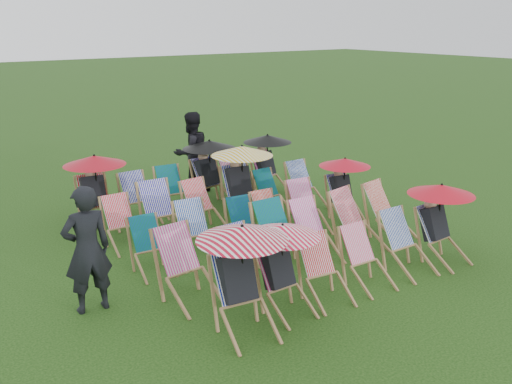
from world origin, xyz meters
TOP-DOWN VIEW (x-y plane):
  - ground at (0.00, 0.00)m, footprint 100.00×100.00m
  - deckchair_0 at (-1.89, -2.25)m, footprint 1.15×1.22m
  - deckchair_1 at (-1.17, -2.14)m, footprint 1.01×1.06m
  - deckchair_2 at (-0.50, -2.21)m, footprint 0.67×0.87m
  - deckchair_3 at (0.31, -2.24)m, footprint 0.60×0.81m
  - deckchair_4 at (1.19, -2.23)m, footprint 0.62×0.86m
  - deckchair_5 at (1.95, -2.26)m, footprint 1.06×1.12m
  - deckchair_6 at (-2.06, -1.14)m, footprint 0.74×0.98m
  - deckchair_7 at (-1.10, -1.10)m, footprint 0.56×0.78m
  - deckchair_8 at (-0.32, -1.02)m, footprint 0.69×0.96m
  - deckchair_9 at (0.33, -1.05)m, footprint 0.65×0.90m
  - deckchair_10 at (1.20, -1.17)m, footprint 0.83×1.03m
  - deckchair_11 at (2.10, -1.04)m, footprint 0.77×0.97m
  - deckchair_12 at (-2.07, 0.02)m, footprint 0.59×0.80m
  - deckchair_13 at (-1.22, 0.09)m, footprint 0.70×0.90m
  - deckchair_14 at (-0.30, 0.01)m, footprint 0.63×0.82m
  - deckchair_15 at (0.30, 0.09)m, footprint 0.57×0.78m
  - deckchair_16 at (1.09, 0.02)m, footprint 0.68×0.89m
  - deckchair_17 at (2.13, 0.16)m, footprint 1.00×1.07m
  - deckchair_18 at (-2.03, 1.23)m, footprint 0.58×0.81m
  - deckchair_19 at (-1.30, 1.20)m, footprint 0.70×0.95m
  - deckchair_20 at (-0.47, 1.14)m, footprint 0.70×0.91m
  - deckchair_21 at (0.49, 1.31)m, footprint 1.21×1.28m
  - deckchair_22 at (1.15, 1.21)m, footprint 0.59×0.81m
  - deckchair_23 at (1.99, 1.14)m, footprint 0.63×0.87m
  - deckchair_24 at (-2.04, 2.47)m, footprint 1.15×1.22m
  - deckchair_25 at (-1.23, 2.32)m, footprint 0.61×0.85m
  - deckchair_26 at (-0.46, 2.42)m, footprint 0.69×0.90m
  - deckchair_27 at (0.48, 2.47)m, footprint 1.14×1.22m
  - deckchair_28 at (1.09, 2.37)m, footprint 0.70×0.96m
  - deckchair_29 at (2.00, 2.49)m, footprint 1.09×1.16m
  - person_left at (-3.26, -0.61)m, footprint 0.66×0.45m
  - person_rear at (0.54, 3.44)m, footprint 0.98×0.81m

SIDE VIEW (x-z plane):
  - ground at x=0.00m, z-range 0.00..0.00m
  - deckchair_15 at x=0.30m, z-range 0.00..0.82m
  - deckchair_7 at x=-1.10m, z-range 0.00..0.83m
  - deckchair_14 at x=-0.30m, z-range 0.00..0.83m
  - deckchair_12 at x=-2.07m, z-range 0.00..0.84m
  - deckchair_22 at x=1.15m, z-range 0.00..0.85m
  - deckchair_3 at x=0.31m, z-range 0.00..0.86m
  - deckchair_18 at x=-2.03m, z-range 0.00..0.87m
  - deckchair_2 at x=-0.50m, z-range 0.00..0.88m
  - deckchair_26 at x=-0.46m, z-range 0.00..0.91m
  - deckchair_16 at x=1.09m, z-range 0.00..0.91m
  - deckchair_13 at x=-1.22m, z-range 0.00..0.91m
  - deckchair_25 at x=-1.23m, z-range 0.00..0.92m
  - deckchair_20 at x=-0.47m, z-range 0.00..0.92m
  - deckchair_23 at x=1.99m, z-range 0.00..0.93m
  - deckchair_4 at x=1.19m, z-range 0.00..0.93m
  - deckchair_9 at x=0.33m, z-range 0.00..0.95m
  - deckchair_11 at x=2.10m, z-range 0.00..0.96m
  - deckchair_19 at x=-1.30m, z-range 0.00..1.00m
  - deckchair_10 at x=1.20m, z-range 0.00..1.01m
  - deckchair_28 at x=1.09m, z-range 0.00..1.01m
  - deckchair_6 at x=-2.06m, z-range 0.00..1.01m
  - deckchair_8 at x=-0.32m, z-range 0.00..1.03m
  - deckchair_17 at x=2.13m, z-range 0.03..1.23m
  - deckchair_1 at x=-1.17m, z-range 0.03..1.23m
  - deckchair_5 at x=1.95m, z-range 0.03..1.29m
  - deckchair_29 at x=2.00m, z-range 0.04..1.33m
  - deckchair_27 at x=0.48m, z-range 0.04..1.39m
  - deckchair_24 at x=-2.04m, z-range 0.04..1.40m
  - deckchair_0 at x=-1.89m, z-range 0.04..1.40m
  - deckchair_21 at x=0.49m, z-range 0.04..1.47m
  - person_left at x=-3.26m, z-range 0.00..1.75m
  - person_rear at x=0.54m, z-range 0.00..1.84m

